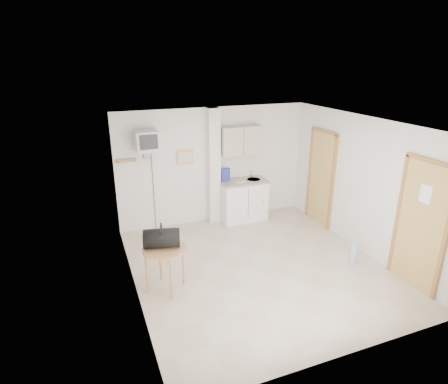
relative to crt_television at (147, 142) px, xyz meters
name	(u,v)px	position (x,y,z in m)	size (l,w,h in m)	color
ground	(258,267)	(1.45, -2.02, -1.94)	(4.50, 4.50, 0.00)	#C3B49D
room_envelope	(272,181)	(1.69, -1.93, -0.40)	(4.24, 4.54, 2.55)	white
kitchenette	(242,185)	(2.02, -0.02, -1.13)	(1.03, 0.58, 2.10)	white
crt_television	(147,142)	(0.00, 0.00, 0.00)	(0.44, 0.45, 2.15)	slate
round_table	(164,253)	(-0.20, -2.07, -1.30)	(0.67, 0.67, 0.73)	#AB794E
duffel_bag	(162,238)	(-0.22, -2.05, -1.05)	(0.60, 0.42, 0.40)	black
water_bottle	(354,254)	(3.10, -2.51, -1.76)	(0.13, 0.13, 0.40)	#9AB1D2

